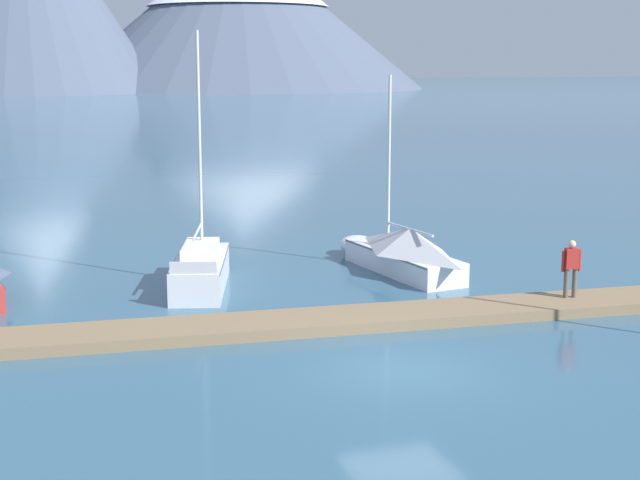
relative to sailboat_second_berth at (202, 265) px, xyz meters
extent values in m
plane|color=#335B75|center=(2.63, -10.03, -0.61)|extent=(700.00, 700.00, 0.00)
cone|color=#4C566B|center=(55.00, 215.17, 18.77)|extent=(95.21, 95.21, 38.75)
cube|color=#846B4C|center=(2.63, -6.03, -0.46)|extent=(29.48, 4.26, 0.30)
cylinder|color=#38383D|center=(2.56, -6.89, -0.49)|extent=(28.17, 2.40, 0.24)
cylinder|color=#38383D|center=(2.69, -5.16, -0.49)|extent=(28.17, 2.40, 0.24)
cube|color=silver|center=(-0.18, -0.60, -0.11)|extent=(2.85, 5.13, 1.00)
ellipsoid|color=silver|center=(0.63, 2.10, -0.11)|extent=(1.83, 2.38, 0.95)
cube|color=slate|center=(-0.18, -0.60, 0.35)|extent=(2.86, 5.04, 0.06)
cylinder|color=silver|center=(0.01, 0.04, 3.89)|extent=(0.10, 0.10, 7.00)
cylinder|color=silver|center=(-0.40, -1.32, 1.37)|extent=(0.89, 2.76, 0.08)
cube|color=white|center=(-0.14, -0.49, 0.61)|extent=(1.64, 2.41, 0.43)
cube|color=silver|center=(-0.86, -2.87, 0.57)|extent=(1.33, 0.49, 0.36)
cube|color=white|center=(6.77, -0.60, -0.22)|extent=(2.24, 5.66, 0.78)
ellipsoid|color=white|center=(6.37, 2.47, -0.22)|extent=(1.56, 2.12, 0.74)
cube|color=slate|center=(6.77, -0.60, 0.13)|extent=(2.26, 5.56, 0.06)
cylinder|color=silver|center=(6.63, 0.43, 3.08)|extent=(0.10, 0.10, 5.84)
cylinder|color=silver|center=(6.81, -0.98, 0.96)|extent=(0.44, 2.83, 0.08)
pyramid|color=silver|center=(6.82, -1.01, 0.58)|extent=(2.35, 4.60, 0.83)
cylinder|color=brown|center=(9.37, -6.36, 0.12)|extent=(0.14, 0.14, 0.86)
cylinder|color=brown|center=(9.63, -6.40, 0.12)|extent=(0.14, 0.14, 0.86)
cube|color=#B22823|center=(9.50, -6.38, 0.85)|extent=(0.41, 0.28, 0.60)
sphere|color=beige|center=(9.50, -6.38, 1.27)|extent=(0.22, 0.22, 0.22)
cylinder|color=#B22823|center=(9.25, -6.34, 0.78)|extent=(0.09, 0.09, 0.62)
cylinder|color=#B22823|center=(9.75, -6.42, 0.78)|extent=(0.09, 0.09, 0.62)
camera|label=1|loc=(-6.03, -29.45, 6.47)|focal=53.37mm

